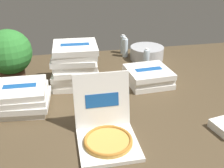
{
  "coord_description": "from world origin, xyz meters",
  "views": [
    {
      "loc": [
        -0.41,
        -1.66,
        1.04
      ],
      "look_at": [
        -0.05,
        0.1,
        0.14
      ],
      "focal_mm": 44.34,
      "sensor_mm": 36.0,
      "label": 1
    }
  ],
  "objects_px": {
    "water_bottle_2": "(125,48)",
    "potted_plant": "(9,55)",
    "open_pizza_box": "(106,130)",
    "water_bottle_1": "(123,45)",
    "pizza_stack_right_near": "(22,97)",
    "pizza_stack_right_far": "(75,65)",
    "water_bottle_0": "(146,59)",
    "pizza_stack_left_mid": "(148,76)",
    "ice_bucket": "(147,53)"
  },
  "relations": [
    {
      "from": "pizza_stack_right_far",
      "to": "water_bottle_1",
      "type": "height_order",
      "value": "pizza_stack_right_far"
    },
    {
      "from": "ice_bucket",
      "to": "water_bottle_2",
      "type": "relative_size",
      "value": 1.65
    },
    {
      "from": "ice_bucket",
      "to": "water_bottle_1",
      "type": "distance_m",
      "value": 0.29
    },
    {
      "from": "water_bottle_1",
      "to": "open_pizza_box",
      "type": "bearing_deg",
      "value": -107.11
    },
    {
      "from": "water_bottle_1",
      "to": "potted_plant",
      "type": "height_order",
      "value": "potted_plant"
    },
    {
      "from": "open_pizza_box",
      "to": "water_bottle_0",
      "type": "relative_size",
      "value": 2.07
    },
    {
      "from": "ice_bucket",
      "to": "pizza_stack_left_mid",
      "type": "bearing_deg",
      "value": -106.65
    },
    {
      "from": "water_bottle_1",
      "to": "potted_plant",
      "type": "bearing_deg",
      "value": -153.14
    },
    {
      "from": "pizza_stack_left_mid",
      "to": "ice_bucket",
      "type": "height_order",
      "value": "pizza_stack_left_mid"
    },
    {
      "from": "pizza_stack_left_mid",
      "to": "pizza_stack_right_far",
      "type": "xyz_separation_m",
      "value": [
        -0.6,
        0.1,
        0.11
      ]
    },
    {
      "from": "open_pizza_box",
      "to": "potted_plant",
      "type": "relative_size",
      "value": 0.91
    },
    {
      "from": "open_pizza_box",
      "to": "potted_plant",
      "type": "distance_m",
      "value": 1.11
    },
    {
      "from": "pizza_stack_right_far",
      "to": "potted_plant",
      "type": "distance_m",
      "value": 0.53
    },
    {
      "from": "open_pizza_box",
      "to": "water_bottle_0",
      "type": "height_order",
      "value": "open_pizza_box"
    },
    {
      "from": "water_bottle_2",
      "to": "potted_plant",
      "type": "height_order",
      "value": "potted_plant"
    },
    {
      "from": "pizza_stack_right_near",
      "to": "water_bottle_0",
      "type": "distance_m",
      "value": 1.18
    },
    {
      "from": "pizza_stack_right_far",
      "to": "water_bottle_2",
      "type": "bearing_deg",
      "value": 44.52
    },
    {
      "from": "open_pizza_box",
      "to": "pizza_stack_left_mid",
      "type": "bearing_deg",
      "value": 55.01
    },
    {
      "from": "open_pizza_box",
      "to": "water_bottle_1",
      "type": "height_order",
      "value": "open_pizza_box"
    },
    {
      "from": "pizza_stack_left_mid",
      "to": "ice_bucket",
      "type": "relative_size",
      "value": 1.15
    },
    {
      "from": "pizza_stack_left_mid",
      "to": "water_bottle_0",
      "type": "distance_m",
      "value": 0.3
    },
    {
      "from": "pizza_stack_left_mid",
      "to": "ice_bucket",
      "type": "distance_m",
      "value": 0.56
    },
    {
      "from": "water_bottle_1",
      "to": "potted_plant",
      "type": "relative_size",
      "value": 0.44
    },
    {
      "from": "open_pizza_box",
      "to": "ice_bucket",
      "type": "relative_size",
      "value": 1.25
    },
    {
      "from": "ice_bucket",
      "to": "water_bottle_0",
      "type": "height_order",
      "value": "water_bottle_0"
    },
    {
      "from": "ice_bucket",
      "to": "potted_plant",
      "type": "relative_size",
      "value": 0.73
    },
    {
      "from": "open_pizza_box",
      "to": "ice_bucket",
      "type": "distance_m",
      "value": 1.38
    },
    {
      "from": "water_bottle_1",
      "to": "water_bottle_2",
      "type": "xyz_separation_m",
      "value": [
        -0.0,
        -0.1,
        0.0
      ]
    },
    {
      "from": "water_bottle_0",
      "to": "potted_plant",
      "type": "distance_m",
      "value": 1.2
    },
    {
      "from": "pizza_stack_left_mid",
      "to": "ice_bucket",
      "type": "bearing_deg",
      "value": 73.35
    },
    {
      "from": "water_bottle_1",
      "to": "water_bottle_2",
      "type": "relative_size",
      "value": 1.0
    },
    {
      "from": "water_bottle_2",
      "to": "potted_plant",
      "type": "relative_size",
      "value": 0.44
    },
    {
      "from": "pizza_stack_right_near",
      "to": "water_bottle_1",
      "type": "height_order",
      "value": "water_bottle_1"
    },
    {
      "from": "ice_bucket",
      "to": "potted_plant",
      "type": "height_order",
      "value": "potted_plant"
    },
    {
      "from": "pizza_stack_left_mid",
      "to": "water_bottle_2",
      "type": "relative_size",
      "value": 1.9
    },
    {
      "from": "pizza_stack_left_mid",
      "to": "water_bottle_2",
      "type": "bearing_deg",
      "value": 93.52
    },
    {
      "from": "ice_bucket",
      "to": "water_bottle_0",
      "type": "xyz_separation_m",
      "value": [
        -0.09,
        -0.25,
        0.03
      ]
    },
    {
      "from": "open_pizza_box",
      "to": "water_bottle_1",
      "type": "relative_size",
      "value": 2.07
    },
    {
      "from": "water_bottle_1",
      "to": "pizza_stack_right_near",
      "type": "bearing_deg",
      "value": -134.9
    },
    {
      "from": "pizza_stack_right_far",
      "to": "water_bottle_2",
      "type": "relative_size",
      "value": 1.96
    },
    {
      "from": "pizza_stack_left_mid",
      "to": "potted_plant",
      "type": "xyz_separation_m",
      "value": [
        -1.11,
        0.21,
        0.2
      ]
    },
    {
      "from": "ice_bucket",
      "to": "water_bottle_1",
      "type": "xyz_separation_m",
      "value": [
        -0.2,
        0.21,
        0.03
      ]
    },
    {
      "from": "water_bottle_1",
      "to": "water_bottle_0",
      "type": "bearing_deg",
      "value": -76.24
    },
    {
      "from": "pizza_stack_right_near",
      "to": "potted_plant",
      "type": "distance_m",
      "value": 0.47
    },
    {
      "from": "pizza_stack_right_near",
      "to": "ice_bucket",
      "type": "bearing_deg",
      "value": 32.92
    },
    {
      "from": "ice_bucket",
      "to": "water_bottle_2",
      "type": "bearing_deg",
      "value": 151.25
    },
    {
      "from": "open_pizza_box",
      "to": "pizza_stack_left_mid",
      "type": "distance_m",
      "value": 0.84
    },
    {
      "from": "open_pizza_box",
      "to": "pizza_stack_left_mid",
      "type": "relative_size",
      "value": 1.09
    },
    {
      "from": "water_bottle_2",
      "to": "pizza_stack_right_near",
      "type": "bearing_deg",
      "value": -138.03
    },
    {
      "from": "water_bottle_0",
      "to": "water_bottle_1",
      "type": "bearing_deg",
      "value": 103.76
    }
  ]
}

